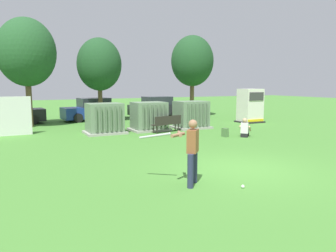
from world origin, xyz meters
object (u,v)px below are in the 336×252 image
parked_car_right_of_center (156,107)px  transformer_mid_east (191,115)px  park_bench (167,123)px  backpack (225,133)px  transformer_mid_west (149,117)px  generator_enclosure (250,106)px  seated_spectator (245,129)px  batter (191,149)px  parked_car_leftmost (10,113)px  sports_ball (243,186)px  parked_car_left_of_center (93,110)px  transformer_west (105,119)px

parked_car_right_of_center → transformer_mid_east: bearing=-97.4°
park_bench → backpack: bearing=-53.4°
transformer_mid_west → generator_enclosure: bearing=3.5°
seated_spectator → parked_car_right_of_center: bearing=89.4°
transformer_mid_west → batter: bearing=-106.9°
generator_enclosure → parked_car_right_of_center: 7.68m
generator_enclosure → parked_car_leftmost: size_ratio=0.53×
parked_car_leftmost → transformer_mid_east: bearing=-35.0°
park_bench → seated_spectator: (2.82, -3.09, -0.16)m
park_bench → batter: bearing=-112.5°
generator_enclosure → parked_car_leftmost: generator_enclosure is taller
generator_enclosure → batter: bearing=-136.5°
sports_ball → generator_enclosure: bearing=48.8°
generator_enclosure → parked_car_leftmost: (-14.74, 6.03, -0.38)m
transformer_mid_west → parked_car_left_of_center: 6.77m
transformer_west → transformer_mid_east: bearing=-3.1°
transformer_mid_west → sports_ball: transformer_mid_west is taller
transformer_mid_west → seated_spectator: transformer_mid_west is taller
seated_spectator → generator_enclosure: bearing=47.3°
sports_ball → parked_car_leftmost: 17.77m
transformer_mid_east → parked_car_right_of_center: bearing=82.6°
transformer_mid_west → seated_spectator: 5.42m
parked_car_left_of_center → parked_car_right_of_center: same height
seated_spectator → parked_car_left_of_center: (-5.08, 10.75, 0.38)m
backpack → parked_car_left_of_center: size_ratio=0.10×
batter → parked_car_right_of_center: bearing=68.6°
park_bench → batter: batter is taller
transformer_mid_east → generator_enclosure: 5.16m
transformer_west → parked_car_right_of_center: (6.11, 6.87, -0.04)m
transformer_mid_east → park_bench: size_ratio=1.14×
transformer_west → backpack: size_ratio=4.77×
transformer_west → seated_spectator: size_ratio=2.18×
transformer_mid_west → parked_car_leftmost: (-7.02, 6.51, -0.04)m
generator_enclosure → parked_car_leftmost: bearing=157.7°
park_bench → parked_car_right_of_center: size_ratio=0.43×
park_bench → generator_enclosure: bearing=12.4°
transformer_mid_east → transformer_west: bearing=176.9°
transformer_mid_west → park_bench: transformer_mid_west is taller
batter → parked_car_leftmost: size_ratio=0.40×
transformer_mid_east → park_bench: (-2.02, -0.86, -0.25)m
seated_spectator → parked_car_right_of_center: (0.12, 11.09, 0.38)m
transformer_mid_west → backpack: transformer_mid_west is taller
backpack → batter: bearing=-132.8°
transformer_mid_east → sports_ball: bearing=-113.7°
generator_enclosure → sports_ball: (-9.59, -10.96, -1.09)m
sports_ball → parked_car_left_of_center: parked_car_left_of_center is taller
parked_car_leftmost → parked_car_left_of_center: bearing=0.6°
transformer_mid_west → parked_car_right_of_center: same height
transformer_west → transformer_mid_west: 2.55m
transformer_west → parked_car_leftmost: bearing=124.6°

